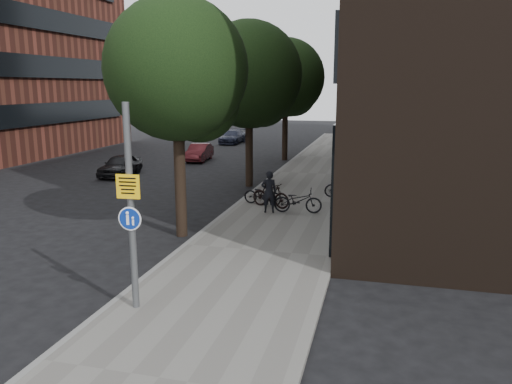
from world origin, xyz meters
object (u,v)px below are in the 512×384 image
(pedestrian, at_px, (269,192))
(signpost, at_px, (131,208))
(parked_bike_facade_near, at_px, (298,200))
(parked_car_near, at_px, (120,165))

(pedestrian, bearing_deg, signpost, 69.24)
(pedestrian, distance_m, parked_bike_facade_near, 1.13)
(signpost, height_order, parked_car_near, signpost)
(signpost, bearing_deg, pedestrian, 80.35)
(signpost, bearing_deg, parked_bike_facade_near, 73.84)
(signpost, relative_size, parked_car_near, 1.29)
(signpost, distance_m, parked_bike_facade_near, 9.32)
(parked_car_near, bearing_deg, signpost, -62.67)
(parked_bike_facade_near, distance_m, parked_car_near, 12.36)
(parked_bike_facade_near, bearing_deg, signpost, 160.85)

